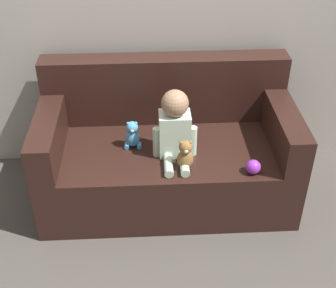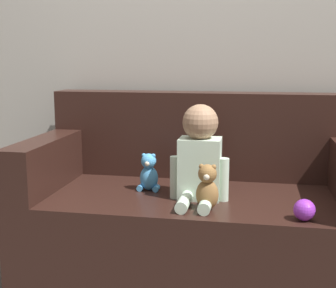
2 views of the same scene
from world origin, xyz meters
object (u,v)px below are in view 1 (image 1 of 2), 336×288
object	(u,v)px
teddy_bear_brown	(185,155)
toy_ball	(253,167)
couch	(167,152)
plush_toy_side	(133,135)
person_baby	(175,128)

from	to	relation	value
teddy_bear_brown	toy_ball	distance (m)	0.42
couch	toy_ball	bearing A→B (deg)	-37.77
couch	plush_toy_side	xyz separation A→B (m)	(-0.23, -0.07, 0.20)
teddy_bear_brown	person_baby	bearing A→B (deg)	109.13
toy_ball	plush_toy_side	bearing A→B (deg)	156.37
plush_toy_side	toy_ball	bearing A→B (deg)	-23.63
person_baby	teddy_bear_brown	distance (m)	0.20
plush_toy_side	toy_ball	world-z (taller)	plush_toy_side
toy_ball	person_baby	bearing A→B (deg)	154.42
couch	toy_ball	size ratio (longest dim) A/B	18.55
plush_toy_side	couch	bearing A→B (deg)	17.57
couch	toy_ball	world-z (taller)	couch
person_baby	teddy_bear_brown	bearing A→B (deg)	-70.87
teddy_bear_brown	plush_toy_side	size ratio (longest dim) A/B	1.08
teddy_bear_brown	toy_ball	bearing A→B (deg)	-9.13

